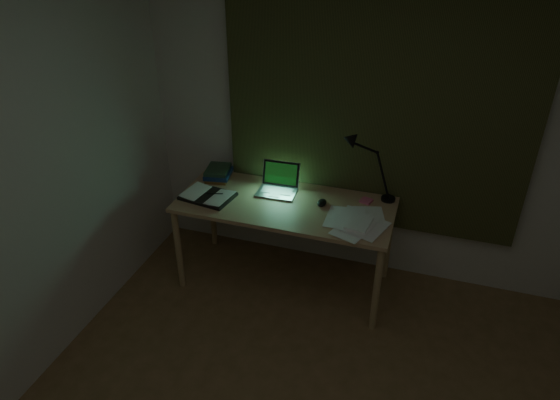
# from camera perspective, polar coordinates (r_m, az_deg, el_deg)

# --- Properties ---
(wall_back) EXTENTS (3.50, 0.00, 2.50)m
(wall_back) POSITION_cam_1_polar(r_m,az_deg,el_deg) (3.73, 10.68, 8.48)
(wall_back) COLOR silver
(wall_back) RESTS_ON ground
(curtain) EXTENTS (2.20, 0.06, 2.00)m
(curtain) POSITION_cam_1_polar(r_m,az_deg,el_deg) (3.62, 10.89, 11.20)
(curtain) COLOR #33371B
(curtain) RESTS_ON wall_back
(desk) EXTENTS (1.59, 0.70, 0.73)m
(desk) POSITION_cam_1_polar(r_m,az_deg,el_deg) (3.88, 0.55, -4.99)
(desk) COLOR tan
(desk) RESTS_ON floor
(laptop) EXTENTS (0.30, 0.34, 0.21)m
(laptop) POSITION_cam_1_polar(r_m,az_deg,el_deg) (3.76, -0.41, 2.16)
(laptop) COLOR #AFAFB4
(laptop) RESTS_ON desk
(open_textbook) EXTENTS (0.41, 0.32, 0.03)m
(open_textbook) POSITION_cam_1_polar(r_m,az_deg,el_deg) (3.78, -8.25, 0.51)
(open_textbook) COLOR white
(open_textbook) RESTS_ON desk
(book_stack) EXTENTS (0.22, 0.25, 0.09)m
(book_stack) POSITION_cam_1_polar(r_m,az_deg,el_deg) (4.04, -7.04, 3.08)
(book_stack) COLOR white
(book_stack) RESTS_ON desk
(loose_papers) EXTENTS (0.38, 0.40, 0.02)m
(loose_papers) POSITION_cam_1_polar(r_m,az_deg,el_deg) (3.48, 8.24, -2.46)
(loose_papers) COLOR white
(loose_papers) RESTS_ON desk
(mouse) EXTENTS (0.07, 0.11, 0.04)m
(mouse) POSITION_cam_1_polar(r_m,az_deg,el_deg) (3.66, 4.81, -0.31)
(mouse) COLOR black
(mouse) RESTS_ON desk
(sticky_yellow) EXTENTS (0.09, 0.09, 0.01)m
(sticky_yellow) POSITION_cam_1_polar(r_m,az_deg,el_deg) (3.75, 9.88, -0.07)
(sticky_yellow) COLOR yellow
(sticky_yellow) RESTS_ON desk
(sticky_pink) EXTENTS (0.10, 0.10, 0.02)m
(sticky_pink) POSITION_cam_1_polar(r_m,az_deg,el_deg) (3.75, 9.82, -0.09)
(sticky_pink) COLOR #F65F89
(sticky_pink) RESTS_ON desk
(desk_lamp) EXTENTS (0.44, 0.38, 0.57)m
(desk_lamp) POSITION_cam_1_polar(r_m,az_deg,el_deg) (3.67, 12.71, 3.84)
(desk_lamp) COLOR black
(desk_lamp) RESTS_ON desk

